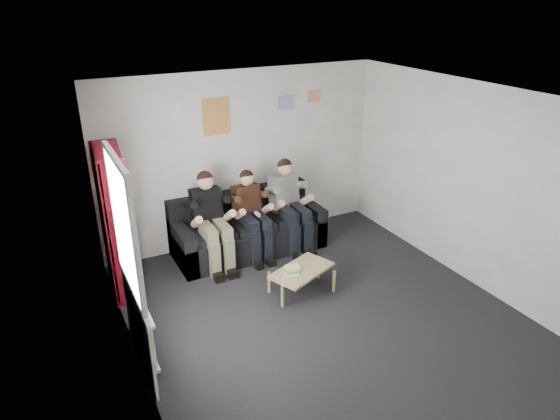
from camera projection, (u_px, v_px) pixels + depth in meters
name	position (u px, v px, depth m)	size (l,w,h in m)	color
room_shell	(329.00, 218.00, 5.69)	(5.00, 5.00, 5.00)	black
sofa	(247.00, 231.00, 7.73)	(2.29, 0.94, 0.89)	black
bookshelf	(117.00, 222.00, 6.43)	(0.30, 0.89, 1.98)	maroon
coffee_table	(302.00, 272.00, 6.62)	(0.86, 0.48, 0.35)	tan
game_cases	(292.00, 270.00, 6.53)	(0.24, 0.22, 0.06)	white
person_left	(212.00, 222.00, 7.14)	(0.43, 0.92, 1.40)	black
person_middle	(252.00, 215.00, 7.42)	(0.39, 0.83, 1.32)	#472317
person_right	(290.00, 206.00, 7.67)	(0.43, 0.92, 1.40)	white
radiator	(146.00, 334.00, 5.36)	(0.10, 0.64, 0.60)	white
window	(132.00, 281.00, 5.05)	(0.05, 1.30, 2.36)	white
poster_large	(216.00, 116.00, 7.26)	(0.42, 0.01, 0.55)	#DECC4E
poster_blue	(286.00, 102.00, 7.70)	(0.25, 0.01, 0.20)	#3C6ECE
poster_pink	(314.00, 96.00, 7.89)	(0.22, 0.01, 0.18)	#D84380
poster_sign	(175.00, 107.00, 6.93)	(0.20, 0.01, 0.14)	white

